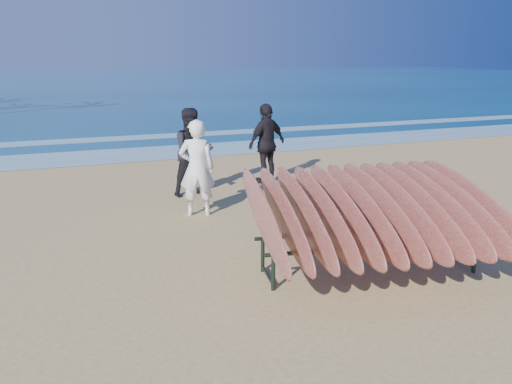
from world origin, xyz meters
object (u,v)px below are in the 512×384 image
Objects in this scene: person_dark_a at (193,152)px; person_dark_b at (267,144)px; person_white at (197,168)px; surfboard_rack at (371,210)px.

person_dark_a is 2.04m from person_dark_b.
person_dark_a reaches higher than person_dark_b.
person_white is 3.06m from person_dark_b.
person_white is 0.97× the size of person_dark_a.
surfboard_rack is at bearing 60.01° from person_dark_b.
person_dark_b is at bearing 7.29° from person_dark_a.
person_dark_b is (1.97, 0.54, -0.01)m from person_dark_a.
person_dark_a reaches higher than surfboard_rack.
surfboard_rack is 1.97× the size of person_white.
person_white is (-1.49, 3.67, -0.00)m from surfboard_rack.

